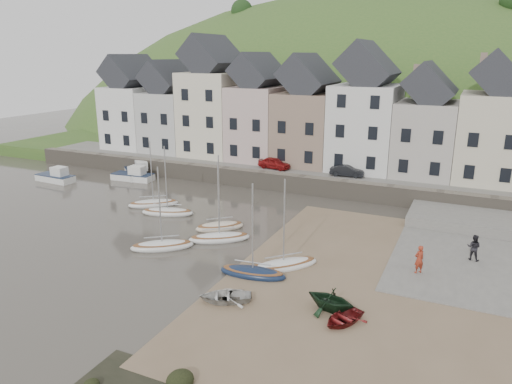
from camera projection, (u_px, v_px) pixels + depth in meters
The scene contains 25 objects.
ground at pixel (220, 254), 33.46m from camera, with size 160.00×160.00×0.00m, color #403B32.
quay_land at pixel (341, 158), 61.14m from camera, with size 90.00×30.00×1.50m, color #3A5F26.
quay_street at pixel (313, 171), 50.89m from camera, with size 70.00×7.00×0.10m, color slate.
seawall at pixel (302, 184), 48.02m from camera, with size 70.00×1.20×1.80m, color slate.
beach at pixel (378, 284), 29.01m from camera, with size 18.00×26.00×0.06m, color brown.
slipway at pixel (455, 248), 34.37m from camera, with size 8.00×18.00×0.12m, color slate.
hillside at pixel (349, 222), 92.79m from camera, with size 134.40×84.00×84.00m.
townhouse_terrace at pixel (340, 114), 51.63m from camera, with size 61.05×8.00×13.93m.
sailboat_0 at pixel (153, 203), 44.04m from camera, with size 4.51×4.02×6.32m.
sailboat_1 at pixel (168, 212), 41.68m from camera, with size 4.83×2.93×6.32m.
sailboat_2 at pixel (220, 226), 38.16m from camera, with size 3.93×3.74×6.32m.
sailboat_3 at pixel (162, 245), 34.33m from camera, with size 4.53×3.89×6.32m.
sailboat_4 at pixel (219, 237), 35.84m from camera, with size 4.68×3.90×6.32m.
sailboat_5 at pixel (253, 272), 30.09m from camera, with size 4.51×2.01×6.32m.
sailboat_6 at pixel (283, 265), 31.17m from camera, with size 4.47×4.57×6.32m.
motorboat_0 at pixel (134, 175), 52.97m from camera, with size 4.88×2.19×1.70m.
motorboat_1 at pixel (56, 176), 52.44m from camera, with size 4.68×2.00×1.70m.
motorboat_2 at pixel (136, 171), 54.81m from camera, with size 5.20×5.04×1.70m.
rowboat_white at pixel (225, 296), 26.93m from camera, with size 2.13×2.99×0.62m, color beige.
rowboat_green at pixel (331, 299), 25.82m from camera, with size 2.34×2.71×1.43m, color black.
rowboat_red at pixel (343, 318), 24.75m from camera, with size 1.84×2.57×0.53m, color maroon.
person_red at pixel (419, 259), 30.13m from camera, with size 0.68×0.44×1.86m, color #9A301C.
person_dark at pixel (474, 247), 32.05m from camera, with size 0.88×0.68×1.81m, color black.
car_left at pixel (274, 163), 51.48m from camera, with size 1.45×3.60×1.23m, color maroon.
car_right at pixel (347, 171), 48.25m from camera, with size 1.20×3.43×1.13m, color black.
Camera 1 is at (15.25, -26.99, 13.55)m, focal length 33.34 mm.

